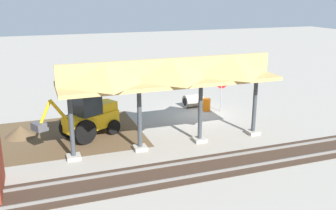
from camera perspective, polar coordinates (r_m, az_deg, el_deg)
name	(u,v)px	position (r m, az deg, el deg)	size (l,w,h in m)	color
ground_plane	(199,114)	(26.50, 4.68, -1.36)	(120.00, 120.00, 0.00)	gray
dirt_work_zone	(57,136)	(23.28, -16.60, -4.57)	(9.97, 7.00, 0.01)	brown
platform_canopy	(171,72)	(19.79, 0.44, 5.02)	(11.79, 3.20, 4.90)	#9E998E
rail_tracks	(263,158)	(20.00, 14.21, -7.81)	(60.00, 2.58, 0.15)	slate
stop_sign	(221,87)	(26.81, 8.15, 2.68)	(0.72, 0.30, 2.46)	gray
backhoe	(89,116)	(22.29, -11.97, -1.71)	(5.07, 3.42, 2.82)	#EAB214
dirt_mound	(21,136)	(23.94, -21.46, -4.47)	(3.68, 3.68, 1.34)	brown
concrete_pipe	(193,101)	(28.02, 3.80, 0.65)	(1.43, 1.05, 0.93)	#9E9384
traffic_barrel	(207,105)	(27.16, 5.89, 0.04)	(0.56, 0.56, 0.90)	orange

